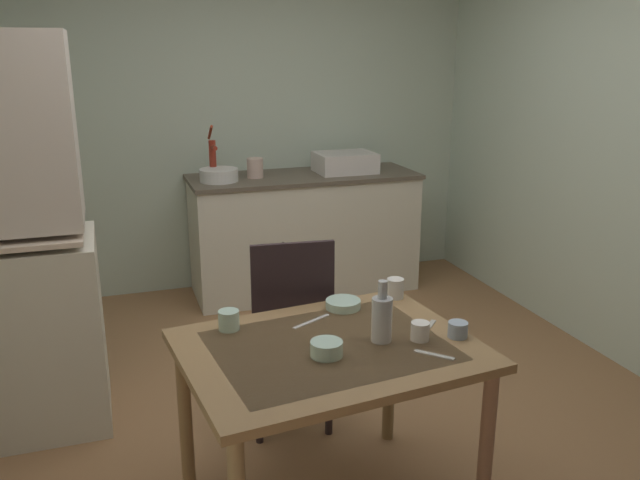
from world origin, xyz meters
The scene contains 19 objects.
ground_plane centered at (0.00, 0.00, 0.00)m, with size 5.40×5.40×0.00m, color #936945.
wall_back centered at (0.00, 2.25, 1.32)m, with size 3.90×0.10×2.64m, color silver.
counter_cabinet centered at (0.48, 1.88, 0.46)m, with size 1.72×0.64×0.91m.
sink_basin centered at (0.81, 1.88, 0.99)m, with size 0.44×0.34×0.15m.
hand_pump centered at (-0.19, 1.92, 1.08)m, with size 0.05×0.27×0.39m.
mixing_bowl_counter centered at (-0.17, 1.83, 0.96)m, with size 0.27×0.27×0.09m, color white.
stoneware_crock centered at (0.11, 1.88, 0.98)m, with size 0.12×0.12×0.14m, color beige.
dining_table centered at (-0.19, -0.62, 0.65)m, with size 1.18×0.95×0.74m.
chair_far_side centered at (-0.16, 0.02, 0.52)m, with size 0.44×0.44×1.00m.
serving_bowl_wide centered at (-0.22, -0.70, 0.77)m, with size 0.12×0.12×0.06m, color #ADD1C1.
soup_bowl_small centered at (-0.01, -0.29, 0.76)m, with size 0.15×0.15×0.04m, color #ADD1C1.
teacup_cream centered at (0.16, -0.68, 0.78)m, with size 0.07×0.07×0.07m, color white.
teacup_mint centered at (-0.52, -0.35, 0.78)m, with size 0.08×0.08×0.08m, color #ADD1C1.
mug_tall centered at (0.26, -0.25, 0.79)m, with size 0.08×0.08×0.09m, color white.
mug_dark centered at (0.32, -0.70, 0.77)m, with size 0.08×0.08×0.06m, color #9EB2C6.
glass_bottle centered at (0.02, -0.64, 0.84)m, with size 0.08×0.08×0.25m.
table_knife centered at (-0.18, -0.39, 0.75)m, with size 0.20×0.02×0.01m, color silver.
teaspoon_near_bowl centered at (0.15, -0.82, 0.75)m, with size 0.15×0.02×0.01m, color beige.
teaspoon_by_cup centered at (0.25, -0.59, 0.75)m, with size 0.14×0.02×0.01m, color beige.
Camera 1 is at (-0.94, -2.77, 1.83)m, focal length 36.80 mm.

